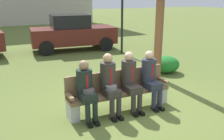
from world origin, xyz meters
The scene contains 9 objects.
ground_plane centered at (0.00, 0.00, 0.00)m, with size 80.00×80.00×0.00m, color #5D6D30.
park_bench centered at (-0.33, 0.05, 0.44)m, with size 2.43×0.44×0.90m.
seated_man_leftmost centered at (-1.16, -0.09, 0.71)m, with size 0.34×0.72×1.27m.
seated_man_centerleft centered at (-0.62, -0.08, 0.75)m, with size 0.34×0.72×1.36m.
seated_man_centerright centered at (-0.10, -0.07, 0.75)m, with size 0.34×0.72×1.35m.
seated_man_rightmost centered at (0.45, -0.08, 0.73)m, with size 0.34×0.72×1.31m.
shrub_near_bench centered at (2.44, 1.91, 0.28)m, with size 0.91×0.83×0.57m, color #227829.
parked_car_far centered at (0.69, 6.80, 0.84)m, with size 4.03×2.01×1.68m.
street_lamp centered at (2.45, 5.17, 2.28)m, with size 0.24×0.24×3.74m.
Camera 1 is at (-2.82, -4.77, 2.56)m, focal length 40.58 mm.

